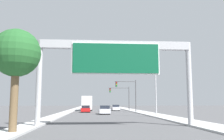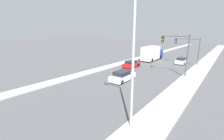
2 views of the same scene
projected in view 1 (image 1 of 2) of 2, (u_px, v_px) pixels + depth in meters
sidewalk_right at (132, 110)px, 62.90m from camera, size 3.00×120.00×0.15m
median_strip_left at (72, 110)px, 61.84m from camera, size 2.00×120.00×0.15m
sign_gantry at (116, 59)px, 21.42m from camera, size 13.36×0.73×7.31m
car_mid_right at (116, 108)px, 61.48m from camera, size 1.79×4.27×1.43m
car_near_left at (86, 109)px, 51.03m from camera, size 1.82×4.33×1.40m
car_mid_left at (105, 110)px, 43.06m from camera, size 1.85×4.46×1.49m
truck_box_primary at (87, 103)px, 60.89m from camera, size 2.42×8.43×3.50m
traffic_light_near_intersection at (129, 91)px, 51.42m from camera, size 4.47×0.32×6.60m
traffic_light_mid_block at (122, 94)px, 61.23m from camera, size 5.19×0.32×5.84m
palm_tree_foreground at (16, 54)px, 16.71m from camera, size 3.23×3.23×6.95m
street_lamp_right at (153, 75)px, 35.39m from camera, size 2.74×0.28×10.00m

